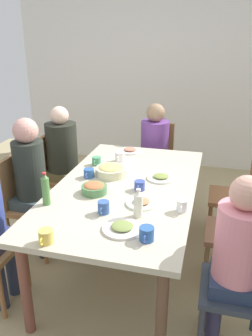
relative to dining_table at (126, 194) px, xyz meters
name	(u,v)px	position (x,y,z in m)	size (l,w,h in m)	color
ground_plane	(126,263)	(0.00, 0.00, -0.67)	(6.11, 6.11, 0.00)	tan
wall_left	(173,75)	(-2.60, 0.00, 0.63)	(0.12, 4.50, 2.60)	white
dining_table	(126,194)	(0.00, 0.00, 0.00)	(1.93, 1.08, 0.75)	#BDB49C
chair_0	(25,199)	(0.00, -0.92, -0.16)	(0.40, 0.40, 0.90)	#96663C
person_0	(32,177)	(0.00, -0.83, 0.06)	(0.30, 0.30, 1.24)	#3C4047
chair_1	(249,283)	(0.64, 0.92, -0.16)	(0.40, 0.40, 0.90)	#2E3643
person_1	(237,252)	(0.64, 0.83, 0.03)	(0.30, 0.30, 1.19)	#2E2C4D
chair_2	(57,172)	(-0.64, -0.92, -0.16)	(0.40, 0.40, 0.90)	brown
person_2	(63,154)	(-0.64, -0.83, 0.05)	(0.31, 0.31, 1.21)	brown
chair_4	(155,157)	(-1.34, 0.00, -0.16)	(0.40, 0.40, 0.90)	#92583F
person_4	(154,144)	(-1.25, 0.00, 0.03)	(0.31, 0.31, 1.16)	#2F2A51
chair_5	(240,191)	(-0.64, 0.92, -0.16)	(0.40, 0.40, 0.90)	#915C38
chair_6	(244,227)	(0.00, 0.92, -0.16)	(0.40, 0.40, 0.90)	brown
plate_0	(122,228)	(0.64, 0.14, 0.09)	(0.25, 0.25, 0.04)	white
plate_1	(130,150)	(-0.80, -0.17, 0.09)	(0.22, 0.22, 0.04)	silver
plate_2	(141,203)	(0.28, 0.19, 0.09)	(0.22, 0.22, 0.04)	white
plate_3	(161,177)	(-0.20, 0.25, 0.09)	(0.23, 0.23, 0.04)	white
bowl_0	(111,170)	(-0.17, -0.18, 0.12)	(0.26, 0.26, 0.09)	beige
bowl_1	(94,188)	(0.19, -0.20, 0.11)	(0.19, 0.19, 0.08)	#4E7F4C
cup_0	(140,186)	(0.05, 0.12, 0.11)	(0.12, 0.08, 0.07)	#384FA7
cup_1	(103,207)	(0.47, -0.03, 0.12)	(0.11, 0.08, 0.09)	#36599D
cup_2	(96,161)	(-0.37, -0.38, 0.11)	(0.12, 0.08, 0.07)	#499568
cup_3	(147,234)	(0.71, 0.31, 0.12)	(0.13, 0.09, 0.08)	#2A579C
cup_4	(89,173)	(-0.08, -0.34, 0.11)	(0.12, 0.09, 0.07)	#2D589D
cup_5	(182,206)	(0.31, 0.47, 0.12)	(0.11, 0.07, 0.08)	white
cup_6	(120,157)	(-0.51, -0.20, 0.12)	(0.12, 0.09, 0.09)	white
cup_7	(46,237)	(0.89, -0.24, 0.11)	(0.12, 0.09, 0.08)	#E0C055
bottle_0	(46,189)	(0.45, -0.46, 0.19)	(0.05, 0.05, 0.24)	#4E8442
bottle_1	(138,204)	(0.45, 0.20, 0.17)	(0.06, 0.06, 0.20)	silver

